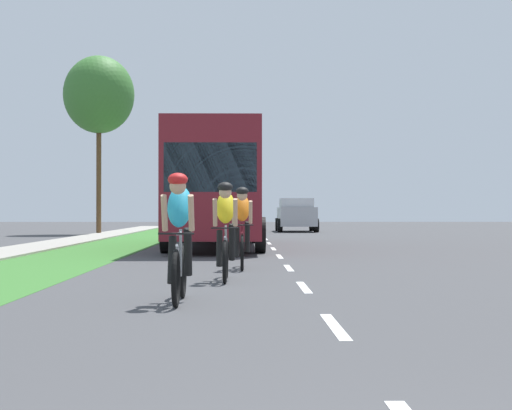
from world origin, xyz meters
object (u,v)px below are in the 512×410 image
at_px(cyclist_lead, 179,236).
at_px(sedan_white, 234,216).
at_px(suv_silver, 296,214).
at_px(street_tree_far, 99,95).
at_px(cyclist_distant, 242,227).
at_px(pickup_dark_green, 235,214).
at_px(cyclist_trailing, 225,230).
at_px(bus_maroon, 218,183).

xyz_separation_m(cyclist_lead, sedan_white, (0.17, 44.88, -0.04)).
xyz_separation_m(suv_silver, street_tree_far, (-9.88, -4.37, 5.79)).
bearing_deg(suv_silver, cyclist_distant, -95.88).
bearing_deg(suv_silver, sedan_white, 107.41).
bearing_deg(pickup_dark_green, suv_silver, -80.97).
distance_m(cyclist_trailing, street_tree_far, 27.83).
bearing_deg(suv_silver, street_tree_far, -156.16).
distance_m(cyclist_trailing, suv_silver, 30.88).
height_order(cyclist_trailing, street_tree_far, street_tree_far).
height_order(cyclist_distant, pickup_dark_green, pickup_dark_green).
bearing_deg(cyclist_lead, suv_silver, 83.83).
xyz_separation_m(bus_maroon, sedan_white, (0.19, 29.48, -1.21)).
distance_m(cyclist_trailing, pickup_dark_green, 53.11).
height_order(cyclist_trailing, bus_maroon, bus_maroon).
height_order(suv_silver, pickup_dark_green, suv_silver).
distance_m(sedan_white, street_tree_far, 17.77).
distance_m(cyclist_distant, suv_silver, 28.22).
xyz_separation_m(suv_silver, pickup_dark_green, (-3.56, 22.39, -0.12)).
distance_m(cyclist_distant, pickup_dark_green, 50.47).
bearing_deg(street_tree_far, cyclist_distant, -73.57).
bearing_deg(cyclist_distant, cyclist_trailing, -95.69).
relative_size(cyclist_lead, cyclist_trailing, 1.00).
bearing_deg(cyclist_distant, street_tree_far, 106.43).
relative_size(cyclist_distant, bus_maroon, 0.15).
relative_size(cyclist_lead, bus_maroon, 0.15).
relative_size(cyclist_distant, pickup_dark_green, 0.34).
bearing_deg(cyclist_trailing, sedan_white, 90.45).
distance_m(cyclist_lead, sedan_white, 44.88).
xyz_separation_m(bus_maroon, suv_silver, (3.67, 18.38, -1.03)).
xyz_separation_m(cyclist_distant, pickup_dark_green, (-0.67, 50.46, 0.02)).
height_order(cyclist_trailing, suv_silver, suv_silver).
bearing_deg(cyclist_lead, cyclist_distant, 82.41).
bearing_deg(cyclist_distant, sedan_white, 90.86).
relative_size(cyclist_distant, sedan_white, 0.40).
bearing_deg(pickup_dark_green, cyclist_distant, -89.24).
height_order(cyclist_lead, bus_maroon, bus_maroon).
bearing_deg(bus_maroon, sedan_white, 89.64).
height_order(bus_maroon, suv_silver, bus_maroon).
bearing_deg(cyclist_trailing, pickup_dark_green, 90.44).
bearing_deg(cyclist_lead, pickup_dark_green, 89.90).
distance_m(cyclist_trailing, bus_maroon, 12.40).
relative_size(pickup_dark_green, street_tree_far, 0.59).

